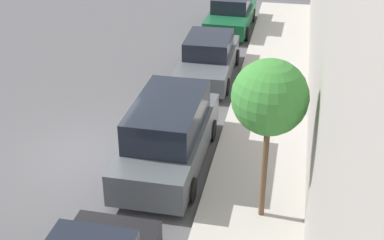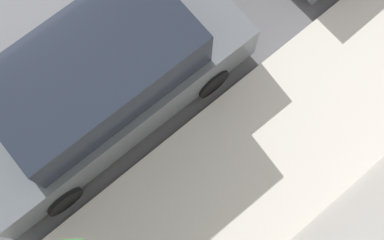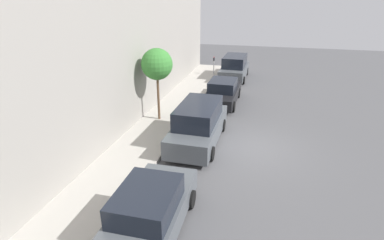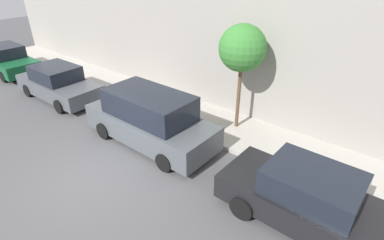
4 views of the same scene
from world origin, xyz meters
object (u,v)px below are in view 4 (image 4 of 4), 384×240
Objects in this scene: parked_sedan_fifth at (7,60)px; parked_minivan_third at (150,119)px; street_tree at (242,49)px; parked_sedan_second at (312,201)px; parked_sedan_fourth at (58,83)px.

parked_minivan_third is at bearing -90.42° from parked_sedan_fifth.
parked_minivan_third is 3.95m from street_tree.
street_tree is at bearing -35.65° from parked_minivan_third.
parked_sedan_fifth is at bearing 100.70° from street_tree.
parked_sedan_fifth is (0.08, 11.71, -0.20)m from parked_minivan_third.
parked_sedan_fourth is at bearing 88.88° from parked_sedan_second.
parked_sedan_fourth is 8.74m from street_tree.
parked_sedan_fourth is at bearing -90.74° from parked_sedan_fifth.
parked_sedan_fifth is at bearing 89.26° from parked_sedan_fourth.
parked_minivan_third is at bearing -90.11° from parked_sedan_fourth.
parked_sedan_second is 5.36m from street_tree.
parked_minivan_third is at bearing 87.81° from parked_sedan_second.
parked_sedan_fourth is 1.19× the size of street_tree.
street_tree is at bearing -71.65° from parked_sedan_fourth.
parked_sedan_fourth is at bearing 89.89° from parked_minivan_third.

